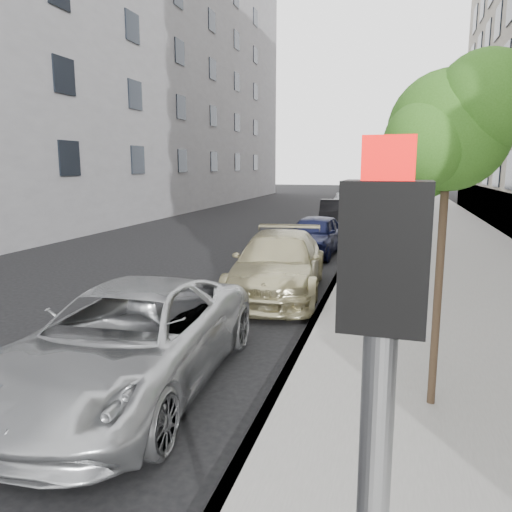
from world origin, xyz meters
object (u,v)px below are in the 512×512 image
at_px(sedan_blue, 314,235).
at_px(sedan_black, 336,215).
at_px(tree_near, 451,130).
at_px(suv, 278,264).
at_px(tree_mid, 425,118).
at_px(minivan, 129,340).
at_px(sedan_rear, 347,207).
at_px(tree_far, 414,143).

distance_m(sedan_blue, sedan_black, 6.98).
height_order(tree_near, sedan_black, tree_near).
bearing_deg(suv, sedan_black, 84.55).
distance_m(tree_mid, minivan, 8.81).
bearing_deg(sedan_black, sedan_rear, 83.88).
bearing_deg(sedan_blue, tree_mid, -51.27).
xyz_separation_m(minivan, sedan_blue, (0.84, 11.71, -0.02)).
bearing_deg(sedan_rear, tree_near, -82.20).
relative_size(tree_mid, sedan_rear, 0.95).
bearing_deg(sedan_rear, tree_far, -73.06).
height_order(tree_far, minivan, tree_far).
xyz_separation_m(minivan, sedan_rear, (0.84, 24.23, 0.02)).
bearing_deg(tree_mid, sedan_blue, 124.69).
bearing_deg(minivan, sedan_black, 84.82).
distance_m(tree_far, sedan_blue, 4.97).
distance_m(tree_near, sedan_black, 18.80).
xyz_separation_m(tree_mid, suv, (-3.33, -1.01, -3.54)).
xyz_separation_m(sedan_blue, sedan_rear, (-0.00, 12.52, 0.04)).
height_order(tree_far, sedan_rear, tree_far).
bearing_deg(sedan_blue, tree_near, -69.56).
distance_m(minivan, suv, 5.95).
height_order(tree_mid, minivan, tree_mid).
height_order(tree_mid, suv, tree_mid).
xyz_separation_m(tree_far, minivan, (-4.16, -13.41, -3.25)).
relative_size(minivan, sedan_rear, 1.02).
bearing_deg(minivan, tree_near, 2.96).
bearing_deg(tree_near, suv, 121.23).
xyz_separation_m(tree_mid, sedan_blue, (-3.33, 4.81, -3.58)).
height_order(tree_near, sedan_blue, tree_near).
relative_size(tree_near, tree_mid, 0.87).
bearing_deg(minivan, sedan_rear, 85.40).
height_order(tree_near, sedan_rear, tree_near).
bearing_deg(sedan_black, tree_mid, -80.36).
xyz_separation_m(tree_mid, sedan_black, (-3.33, 11.78, -3.54)).
height_order(tree_near, minivan, tree_near).
xyz_separation_m(minivan, suv, (0.84, 5.90, 0.02)).
bearing_deg(minivan, suv, 79.31).
height_order(sedan_blue, sedan_rear, sedan_rear).
relative_size(tree_far, sedan_blue, 1.12).
relative_size(suv, sedan_rear, 1.00).
bearing_deg(tree_near, tree_mid, 90.00).
bearing_deg(sedan_rear, suv, -90.14).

